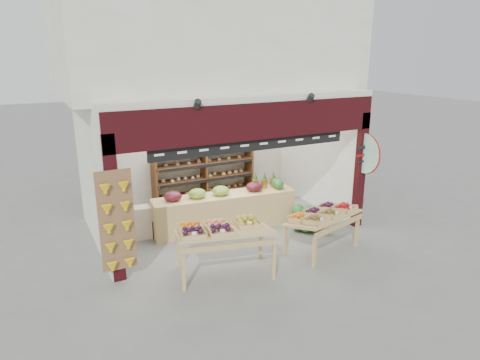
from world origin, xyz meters
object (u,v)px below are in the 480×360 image
back_shelving (204,164)px  display_table_left (218,231)px  refrigerator (105,189)px  watermelon_pile (306,220)px  mid_counter (224,210)px  display_table_right (323,215)px  cardboard_stack (152,224)px

back_shelving → display_table_left: back_shelving is taller
display_table_left → refrigerator: bearing=110.5°
refrigerator → watermelon_pile: bearing=-23.0°
mid_counter → display_table_right: (1.27, -1.96, 0.32)m
display_table_left → watermelon_pile: display_table_left is taller
refrigerator → mid_counter: (2.32, -1.67, -0.38)m
mid_counter → display_table_right: bearing=-57.0°
refrigerator → display_table_left: refrigerator is taller
mid_counter → display_table_left: (-1.00, -1.86, 0.40)m
cardboard_stack → display_table_left: size_ratio=0.54×
display_table_left → watermelon_pile: (2.64, 0.95, -0.63)m
mid_counter → display_table_left: size_ratio=1.75×
mid_counter → display_table_left: bearing=-118.2°
refrigerator → cardboard_stack: size_ratio=1.60×
back_shelving → watermelon_pile: bearing=-62.7°
refrigerator → mid_counter: refrigerator is taller
back_shelving → display_table_left: (-1.25, -3.64, -0.24)m
display_table_left → watermelon_pile: 2.87m
display_table_right → refrigerator: bearing=134.7°
display_table_right → watermelon_pile: 1.24m
cardboard_stack → mid_counter: (1.60, -0.37, 0.19)m
refrigerator → display_table_left: (1.32, -3.53, 0.02)m
refrigerator → cardboard_stack: 1.59m
display_table_right → cardboard_stack: bearing=141.0°
display_table_left → display_table_right: bearing=-2.5°
mid_counter → display_table_right: 2.36m
back_shelving → cardboard_stack: size_ratio=2.67×
mid_counter → refrigerator: bearing=144.2°
cardboard_stack → display_table_left: (0.60, -2.22, 0.59)m
watermelon_pile → display_table_right: bearing=-109.5°
display_table_left → back_shelving: bearing=71.0°
refrigerator → watermelon_pile: (3.96, -2.58, -0.61)m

